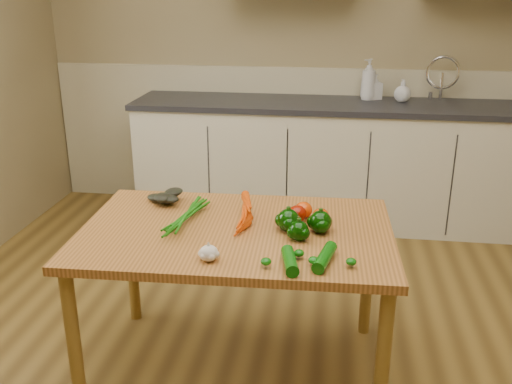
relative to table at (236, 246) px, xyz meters
The scene contains 17 objects.
room 0.65m from the table, 38.26° to the right, with size 4.04×5.04×2.64m.
counter_run 1.93m from the table, 78.96° to the left, with size 2.84×0.64×1.14m.
table is the anchor object (origin of this frame).
soap_bottle_a 2.16m from the table, 72.99° to the left, with size 0.11×0.11×0.29m, color silver.
soap_bottle_b 2.19m from the table, 71.82° to the left, with size 0.08×0.08×0.18m, color silver.
soap_bottle_c 2.19m from the table, 66.53° to the left, with size 0.12×0.12×0.15m, color silver.
carrot_bunch 0.14m from the table, 133.10° to the left, with size 0.25×0.19×0.07m, color #DC4505, non-canonical shape.
leafy_greens 0.48m from the table, 145.67° to the left, with size 0.19×0.17×0.09m, color black, non-canonical shape.
garlic_bulb 0.33m from the table, 99.34° to the right, with size 0.07×0.07×0.06m, color silver.
pepper_a 0.26m from the table, ahead, with size 0.09×0.09×0.09m, color black.
pepper_b 0.38m from the table, ahead, with size 0.09×0.09×0.09m, color black.
pepper_c 0.31m from the table, 15.25° to the right, with size 0.08×0.08×0.08m, color black.
tomato_a 0.30m from the table, 24.90° to the left, with size 0.08×0.08×0.07m, color #811102.
tomato_b 0.34m from the table, 31.43° to the left, with size 0.08×0.08×0.07m, color #D03C05.
tomato_c 0.39m from the table, 17.54° to the left, with size 0.07×0.07×0.07m, color #D03C05.
zucchini_a 0.48m from the table, 34.90° to the right, with size 0.05×0.05×0.20m, color #084B08.
zucchini_b 0.42m from the table, 50.92° to the right, with size 0.05×0.05×0.18m, color #084B08.
Camera 1 is at (0.24, -1.90, 1.69)m, focal length 40.00 mm.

